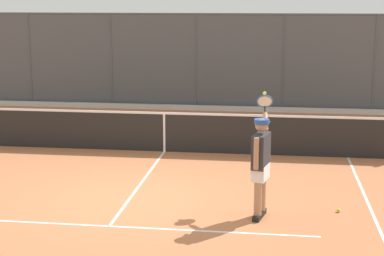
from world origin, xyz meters
The scene contains 6 objects.
ground_plane centered at (0.00, 0.00, 0.00)m, with size 60.00×60.00×0.00m, color #B76B42.
court_line_markings centered at (0.00, 1.74, 0.00)m, with size 8.67×9.15×0.01m.
fence_backdrop centered at (0.00, -10.12, 1.41)m, with size 20.02×1.37×3.14m.
tennis_net centered at (0.00, -3.65, 0.49)m, with size 11.14×0.09×1.07m.
tennis_player centered at (-2.39, 0.59, 1.00)m, with size 0.34×1.42×1.99m.
tennis_ball_near_baseline centered at (-3.74, 0.18, 0.03)m, with size 0.07×0.07×0.07m, color #C1D138.
Camera 1 is at (-2.60, 10.52, 3.62)m, focal length 57.72 mm.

